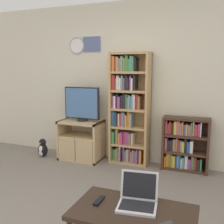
# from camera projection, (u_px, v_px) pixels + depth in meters

# --- Properties ---
(wall_back) EXTENTS (6.27, 0.09, 2.60)m
(wall_back) POSITION_uv_depth(u_px,v_px,m) (127.00, 83.00, 4.33)
(wall_back) COLOR beige
(wall_back) RESTS_ON ground_plane
(tv_stand) EXTENTS (0.71, 0.47, 0.67)m
(tv_stand) POSITION_uv_depth(u_px,v_px,m) (81.00, 140.00, 4.48)
(tv_stand) COLOR tan
(tv_stand) RESTS_ON ground_plane
(television) EXTENTS (0.62, 0.18, 0.57)m
(television) POSITION_uv_depth(u_px,v_px,m) (82.00, 104.00, 4.38)
(television) COLOR black
(television) RESTS_ON tv_stand
(bookshelf_tall) EXTENTS (0.63, 0.28, 1.79)m
(bookshelf_tall) POSITION_uv_depth(u_px,v_px,m) (128.00, 110.00, 4.22)
(bookshelf_tall) COLOR tan
(bookshelf_tall) RESTS_ON ground_plane
(bookshelf_short) EXTENTS (0.69, 0.25, 0.82)m
(bookshelf_short) POSITION_uv_depth(u_px,v_px,m) (184.00, 144.00, 4.00)
(bookshelf_short) COLOR #472D1E
(bookshelf_short) RESTS_ON ground_plane
(coffee_table) EXTENTS (1.00, 0.56, 0.42)m
(coffee_table) POSITION_uv_depth(u_px,v_px,m) (133.00, 215.00, 2.13)
(coffee_table) COLOR #332319
(coffee_table) RESTS_ON ground_plane
(laptop) EXTENTS (0.36, 0.33, 0.26)m
(laptop) POSITION_uv_depth(u_px,v_px,m) (138.00, 198.00, 2.19)
(laptop) COLOR silver
(laptop) RESTS_ON coffee_table
(remote_far_from_laptop) EXTENTS (0.04, 0.16, 0.02)m
(remote_far_from_laptop) POSITION_uv_depth(u_px,v_px,m) (99.00, 201.00, 2.26)
(remote_far_from_laptop) COLOR black
(remote_far_from_laptop) RESTS_ON coffee_table
(penguin_figurine) EXTENTS (0.17, 0.16, 0.32)m
(penguin_figurine) POSITION_uv_depth(u_px,v_px,m) (43.00, 149.00, 4.62)
(penguin_figurine) COLOR black
(penguin_figurine) RESTS_ON ground_plane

